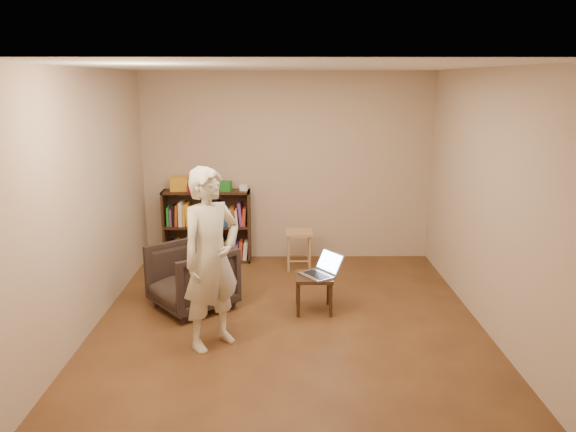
{
  "coord_description": "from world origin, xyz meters",
  "views": [
    {
      "loc": [
        -0.05,
        -5.47,
        2.48
      ],
      "look_at": [
        -0.0,
        0.35,
        1.06
      ],
      "focal_mm": 35.0,
      "sensor_mm": 36.0,
      "label": 1
    }
  ],
  "objects_px": {
    "side_table": "(314,281)",
    "armchair": "(192,277)",
    "stool": "(299,238)",
    "person": "(211,259)",
    "laptop": "(322,270)",
    "bookshelf": "(208,230)"
  },
  "relations": [
    {
      "from": "side_table",
      "to": "armchair",
      "type": "bearing_deg",
      "value": 176.1
    },
    {
      "from": "stool",
      "to": "side_table",
      "type": "xyz_separation_m",
      "value": [
        0.12,
        -1.43,
        -0.08
      ]
    },
    {
      "from": "stool",
      "to": "person",
      "type": "height_order",
      "value": "person"
    },
    {
      "from": "armchair",
      "to": "laptop",
      "type": "xyz_separation_m",
      "value": [
        1.43,
        -0.08,
        0.1
      ]
    },
    {
      "from": "armchair",
      "to": "side_table",
      "type": "distance_m",
      "value": 1.35
    },
    {
      "from": "stool",
      "to": "person",
      "type": "relative_size",
      "value": 0.3
    },
    {
      "from": "stool",
      "to": "side_table",
      "type": "height_order",
      "value": "stool"
    },
    {
      "from": "stool",
      "to": "laptop",
      "type": "bearing_deg",
      "value": -81.6
    },
    {
      "from": "armchair",
      "to": "person",
      "type": "relative_size",
      "value": 0.46
    },
    {
      "from": "side_table",
      "to": "person",
      "type": "relative_size",
      "value": 0.24
    },
    {
      "from": "bookshelf",
      "to": "armchair",
      "type": "distance_m",
      "value": 1.71
    },
    {
      "from": "bookshelf",
      "to": "side_table",
      "type": "distance_m",
      "value": 2.27
    },
    {
      "from": "person",
      "to": "stool",
      "type": "bearing_deg",
      "value": 24.59
    },
    {
      "from": "stool",
      "to": "laptop",
      "type": "height_order",
      "value": "laptop"
    },
    {
      "from": "laptop",
      "to": "person",
      "type": "relative_size",
      "value": 0.3
    },
    {
      "from": "person",
      "to": "laptop",
      "type": "bearing_deg",
      "value": -6.85
    },
    {
      "from": "side_table",
      "to": "person",
      "type": "distance_m",
      "value": 1.39
    },
    {
      "from": "armchair",
      "to": "side_table",
      "type": "height_order",
      "value": "armchair"
    },
    {
      "from": "stool",
      "to": "armchair",
      "type": "xyz_separation_m",
      "value": [
        -1.22,
        -1.34,
        -0.05
      ]
    },
    {
      "from": "side_table",
      "to": "laptop",
      "type": "height_order",
      "value": "laptop"
    },
    {
      "from": "person",
      "to": "side_table",
      "type": "bearing_deg",
      "value": -5.16
    },
    {
      "from": "armchair",
      "to": "laptop",
      "type": "height_order",
      "value": "armchair"
    }
  ]
}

